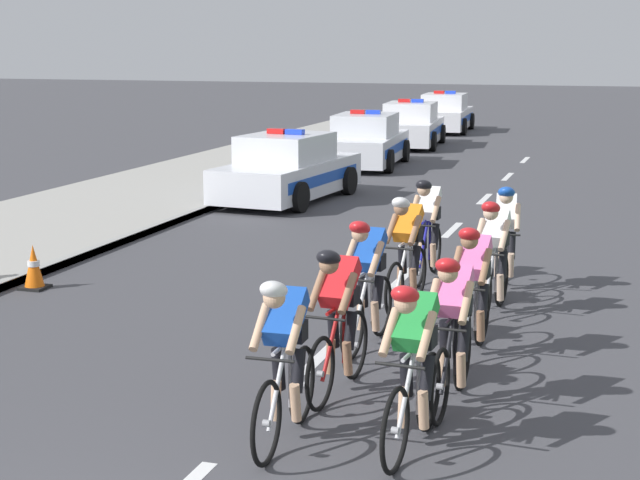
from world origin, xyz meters
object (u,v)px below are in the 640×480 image
cyclist_sixth (473,289)px  police_car_third (411,126)px  cyclist_lead (284,357)px  cyclist_fifth (367,281)px  cyclist_ninth (427,228)px  police_car_furthest (445,114)px  cyclist_tenth (505,236)px  police_car_second (366,142)px  cyclist_eighth (494,256)px  cyclist_third (338,318)px  traffic_cone_near (34,267)px  cyclist_second (413,363)px  cyclist_fourth (452,328)px  cyclist_seventh (406,250)px  police_car_nearest (288,170)px

cyclist_sixth → police_car_third: size_ratio=0.38×
cyclist_lead → cyclist_sixth: bearing=68.4°
cyclist_fifth → cyclist_ninth: 3.53m
cyclist_lead → police_car_furthest: (-4.57, 31.46, -0.11)m
cyclist_tenth → police_car_second: size_ratio=0.38×
cyclist_eighth → cyclist_third: bearing=-106.9°
cyclist_ninth → traffic_cone_near: 5.68m
cyclist_third → cyclist_fifth: (-0.13, 1.61, 0.00)m
police_car_second → cyclist_sixth: bearing=-71.1°
cyclist_second → cyclist_third: (-1.01, 1.18, 0.00)m
cyclist_fourth → cyclist_fifth: size_ratio=1.00×
cyclist_tenth → police_car_second: police_car_second is taller
cyclist_fifth → police_car_second: (-4.52, 16.70, -0.11)m
cyclist_second → police_car_furthest: (-5.67, 31.29, -0.11)m
cyclist_fourth → police_car_second: size_ratio=0.38×
cyclist_fifth → police_car_third: police_car_third is taller
cyclist_sixth → police_car_furthest: bearing=101.4°
cyclist_second → cyclist_third: bearing=130.8°
cyclist_third → cyclist_tenth: same height
cyclist_fourth → cyclist_fifth: 2.06m
cyclist_sixth → police_car_furthest: 29.11m
cyclist_seventh → police_car_nearest: bearing=118.9°
cyclist_third → cyclist_fourth: 1.14m
cyclist_ninth → police_car_second: size_ratio=0.38×
cyclist_third → cyclist_tenth: 4.90m
cyclist_seventh → police_car_second: (-4.56, 14.87, -0.11)m
cyclist_third → traffic_cone_near: size_ratio=2.69×
cyclist_sixth → police_car_third: police_car_third is taller
cyclist_fifth → cyclist_sixth: same height
cyclist_third → police_car_third: police_car_third is taller
cyclist_sixth → cyclist_tenth: same height
cyclist_seventh → cyclist_ninth: size_ratio=1.00×
cyclist_tenth → police_car_third: police_car_third is taller
cyclist_eighth → cyclist_tenth: bearing=91.5°
cyclist_lead → police_car_furthest: bearing=98.3°
cyclist_second → police_car_furthest: police_car_furthest is taller
police_car_second → police_car_furthest: same height
police_car_third → cyclist_second: bearing=-77.4°
police_car_nearest → traffic_cone_near: (-0.72, -8.79, -0.37)m
police_car_furthest → cyclist_tenth: bearing=-77.4°
cyclist_third → police_car_second: 18.89m
cyclist_fourth → police_car_furthest: 30.68m
cyclist_ninth → police_car_second: bearing=108.8°
cyclist_second → cyclist_tenth: (-0.01, 5.97, 0.00)m
cyclist_ninth → police_car_third: 19.48m
cyclist_eighth → cyclist_tenth: 1.36m
cyclist_second → cyclist_tenth: bearing=90.1°
cyclist_lead → police_car_second: size_ratio=0.38×
cyclist_tenth → cyclist_sixth: bearing=-88.7°
cyclist_third → police_car_second: bearing=104.3°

